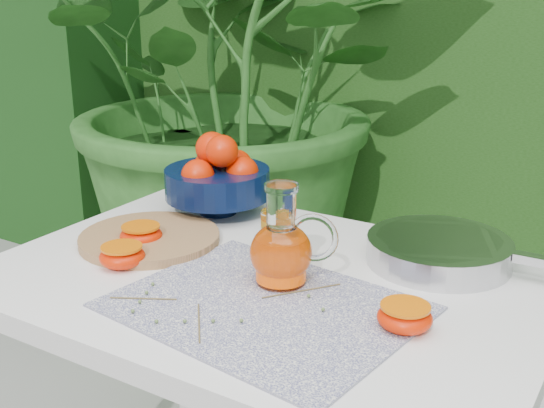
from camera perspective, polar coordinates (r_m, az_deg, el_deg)
The scene contains 10 objects.
potted_plant_left at distance 2.53m, azimuth -2.27°, elevation 10.71°, with size 1.85×1.85×1.85m, color #285B1F.
white_table at distance 1.28m, azimuth -0.47°, elevation -9.24°, with size 1.00×0.70×0.75m.
placemat at distance 1.13m, azimuth -0.62°, elevation -8.57°, with size 0.47×0.37×0.00m, color #0E114F.
cutting_board at distance 1.41m, azimuth -10.20°, elevation -2.84°, with size 0.28×0.28×0.02m, color #A6774B.
fruit_bowl at distance 1.55m, azimuth -4.50°, elevation 2.32°, with size 0.28×0.28×0.19m.
juice_pitcher at distance 1.18m, azimuth 0.86°, elevation -3.83°, with size 0.17×0.14×0.18m.
juice_tumbler at distance 1.30m, azimuth 0.40°, elevation -2.60°, with size 0.07×0.07×0.09m.
saute_pan at distance 1.32m, azimuth 13.96°, elevation -3.74°, with size 0.48×0.28×0.05m.
orange_halves at distance 1.24m, azimuth -5.28°, elevation -5.13°, with size 0.68×0.20×0.04m.
thyme_sprigs at distance 1.13m, azimuth -4.43°, elevation -8.20°, with size 0.33×0.29×0.01m.
Camera 1 is at (0.64, -0.88, 1.27)m, focal length 45.00 mm.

